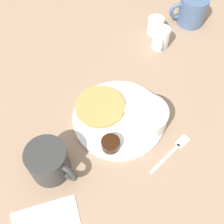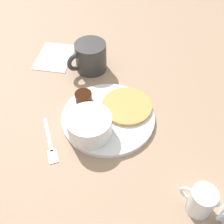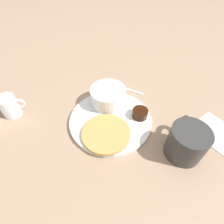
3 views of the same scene
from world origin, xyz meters
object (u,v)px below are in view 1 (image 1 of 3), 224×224
Objects in this scene: creamer_pitcher_near at (161,38)px; creamer_pitcher_far at (156,26)px; plate at (119,118)px; second_mug at (192,10)px; bowl at (146,116)px; coffee_mug at (49,162)px; fork at (174,149)px.

creamer_pitcher_near reaches higher than creamer_pitcher_far.
plate is 3.70× the size of creamer_pitcher_far.
creamer_pitcher_far is (-0.16, -0.30, 0.02)m from plate.
plate is at bearing 50.68° from second_mug.
plate is 0.07m from bowl.
bowl is at bearing -158.63° from coffee_mug.
fork is at bearing 139.75° from plate.
creamer_pitcher_near is 0.64× the size of fork.
bowl is at bearing 69.93° from creamer_pitcher_near.
second_mug is (-0.16, -0.44, 0.04)m from fork.
second_mug is at bearing -140.52° from creamer_pitcher_near.
bowl is 0.34m from creamer_pitcher_far.
bowl is at bearing 59.21° from second_mug.
creamer_pitcher_far is at bearing -127.80° from coffee_mug.
plate is at bearing 56.68° from creamer_pitcher_near.
creamer_pitcher_far reaches higher than plate.
plate is 0.15m from fork.
second_mug is (-0.12, -0.10, 0.01)m from creamer_pitcher_near.
second_mug is (-0.22, -0.36, 0.00)m from bowl.
bowl is 0.88× the size of second_mug.
second_mug is at bearing -129.32° from plate.
bowl is 0.28m from creamer_pitcher_near.
creamer_pitcher_far is at bearing -89.36° from creamer_pitcher_near.
fork is at bearing -177.40° from coffee_mug.
creamer_pitcher_near is 0.63× the size of second_mug.
fork is 0.98× the size of second_mug.
bowl is at bearing -53.38° from fork.
plate is 1.96× the size of second_mug.
creamer_pitcher_far is 0.13m from second_mug.
coffee_mug is at bearing 45.48° from second_mug.
creamer_pitcher_near reaches higher than fork.
fork is (0.04, 0.40, -0.02)m from creamer_pitcher_far.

